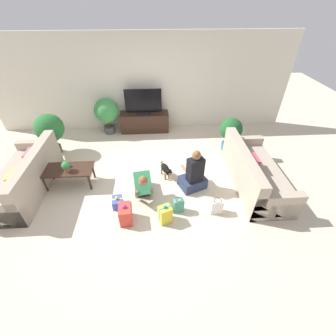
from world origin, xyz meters
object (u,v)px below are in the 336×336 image
gift_bag_a (216,207)px  gift_box_a (165,214)px  potted_plant_back_left (107,112)px  gift_box_b (125,214)px  potted_plant_corner_left (50,129)px  sofa_right (254,173)px  gift_box_c (117,202)px  dog (166,169)px  sofa_left (25,178)px  potted_plant_corner_right (231,131)px  gift_bag_b (179,205)px  tv (143,103)px  coffee_table (68,171)px  person_sitting (194,175)px  person_kneeling (142,184)px  tv_console (145,122)px  tabletop_plant (66,166)px  mug (67,165)px

gift_bag_a → gift_box_a: bearing=-171.4°
potted_plant_back_left → gift_box_b: size_ratio=2.49×
potted_plant_corner_left → gift_box_a: 3.67m
sofa_right → gift_box_c: sofa_right is taller
gift_box_a → dog: bearing=86.1°
sofa_left → potted_plant_corner_right: 4.82m
gift_box_b → gift_bag_b: gift_box_b is taller
potted_plant_corner_right → potted_plant_back_left: potted_plant_back_left is taller
dog → gift_box_b: gift_box_b is taller
gift_box_b → gift_bag_a: gift_box_b is taller
potted_plant_corner_right → sofa_left: bearing=-164.8°
sofa_left → potted_plant_corner_left: bearing=174.1°
tv → gift_bag_b: size_ratio=3.15×
coffee_table → dog: bearing=2.6°
tv → potted_plant_back_left: tv is taller
potted_plant_corner_right → person_sitting: size_ratio=0.92×
tv → person_kneeling: tv is taller
person_kneeling → gift_box_a: 0.81m
tv_console → tabletop_plant: 2.84m
sofa_left → dog: (2.93, 0.19, -0.06)m
tv_console → mug: 2.74m
gift_box_c → gift_bag_a: 1.91m
potted_plant_corner_right → tabletop_plant: potted_plant_corner_right is taller
potted_plant_corner_right → gift_bag_b: 2.60m
gift_box_b → tabletop_plant: bearing=140.9°
gift_box_b → gift_box_a: bearing=-4.2°
potted_plant_corner_right → dog: (-1.71, -1.07, -0.31)m
person_kneeling → coffee_table: bearing=155.3°
sofa_left → gift_bag_b: 3.22m
gift_bag_a → potted_plant_corner_left: bearing=148.3°
potted_plant_back_left → gift_bag_b: 3.66m
sofa_left → tv_console: 3.42m
potted_plant_corner_right → gift_bag_b: (-1.53, -2.07, -0.38)m
gift_bag_a → mug: mug is taller
potted_plant_back_left → dog: 2.71m
coffee_table → gift_bag_a: (2.97, -0.98, -0.22)m
tv_console → dog: (0.51, -2.22, -0.05)m
gift_box_b → gift_bag_a: (1.69, 0.10, -0.02)m
sofa_left → gift_box_a: sofa_left is taller
sofa_left → tabletop_plant: bearing=92.3°
person_sitting → tabletop_plant: (-2.60, 0.20, 0.21)m
tv → potted_plant_corner_left: (-2.28, -1.03, -0.19)m
tv → tabletop_plant: size_ratio=4.59×
potted_plant_back_left → potted_plant_corner_right: bearing=-18.6°
sofa_left → potted_plant_back_left: (1.37, 2.37, 0.36)m
coffee_table → tv: size_ratio=1.02×
tv_console → potted_plant_corner_right: size_ratio=1.59×
gift_bag_b → potted_plant_corner_right: bearing=53.7°
potted_plant_back_left → dog: bearing=-54.3°
tv → gift_box_a: tv is taller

